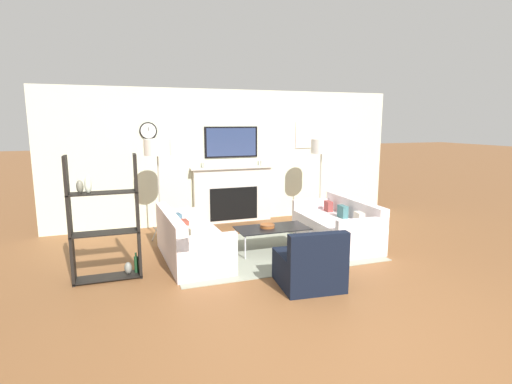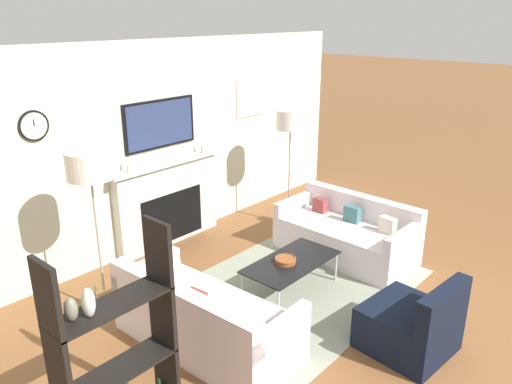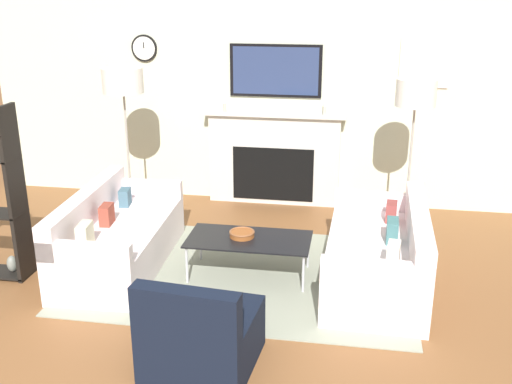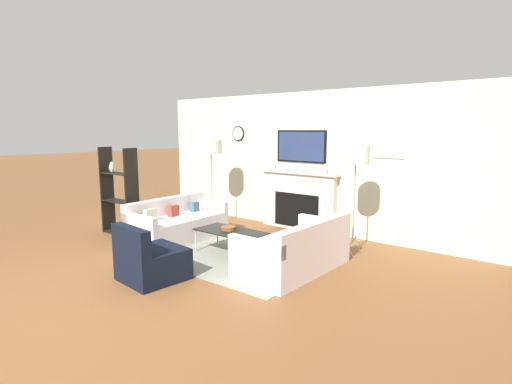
{
  "view_description": "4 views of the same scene",
  "coord_description": "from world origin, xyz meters",
  "px_view_note": "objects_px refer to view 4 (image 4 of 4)",
  "views": [
    {
      "loc": [
        -2.26,
        -3.03,
        2.05
      ],
      "look_at": [
        -0.1,
        3.06,
        0.92
      ],
      "focal_mm": 28.0,
      "sensor_mm": 36.0,
      "label": 1
    },
    {
      "loc": [
        -3.94,
        -0.27,
        3.0
      ],
      "look_at": [
        0.16,
        3.34,
        1.03
      ],
      "focal_mm": 35.0,
      "sensor_mm": 36.0,
      "label": 2
    },
    {
      "loc": [
        0.97,
        -2.34,
        2.64
      ],
      "look_at": [
        0.1,
        2.86,
        0.8
      ],
      "focal_mm": 42.0,
      "sensor_mm": 36.0,
      "label": 3
    },
    {
      "loc": [
        4.22,
        -1.83,
        1.97
      ],
      "look_at": [
        0.19,
        3.2,
        0.96
      ],
      "focal_mm": 28.0,
      "sensor_mm": 36.0,
      "label": 4
    }
  ],
  "objects_px": {
    "couch_right": "(295,252)",
    "shelf_unit": "(119,194)",
    "armchair": "(150,261)",
    "coffee_table": "(231,232)",
    "floor_lamp_left": "(211,148)",
    "decorative_bowl": "(228,228)",
    "couch_left": "(177,225)",
    "floor_lamp_right": "(356,156)"
  },
  "relations": [
    {
      "from": "couch_right",
      "to": "shelf_unit",
      "type": "height_order",
      "value": "shelf_unit"
    },
    {
      "from": "armchair",
      "to": "coffee_table",
      "type": "height_order",
      "value": "armchair"
    },
    {
      "from": "floor_lamp_left",
      "to": "coffee_table",
      "type": "bearing_deg",
      "value": -36.8
    },
    {
      "from": "decorative_bowl",
      "to": "shelf_unit",
      "type": "relative_size",
      "value": 0.15
    },
    {
      "from": "couch_left",
      "to": "coffee_table",
      "type": "xyz_separation_m",
      "value": [
        1.32,
        -0.02,
        0.09
      ]
    },
    {
      "from": "couch_left",
      "to": "floor_lamp_right",
      "type": "relative_size",
      "value": 1.05
    },
    {
      "from": "coffee_table",
      "to": "floor_lamp_left",
      "type": "height_order",
      "value": "floor_lamp_left"
    },
    {
      "from": "coffee_table",
      "to": "floor_lamp_left",
      "type": "distance_m",
      "value": 2.38
    },
    {
      "from": "shelf_unit",
      "to": "couch_left",
      "type": "bearing_deg",
      "value": 18.61
    },
    {
      "from": "shelf_unit",
      "to": "armchair",
      "type": "bearing_deg",
      "value": -24.7
    },
    {
      "from": "couch_left",
      "to": "decorative_bowl",
      "type": "xyz_separation_m",
      "value": [
        1.25,
        0.01,
        0.14
      ]
    },
    {
      "from": "floor_lamp_left",
      "to": "floor_lamp_right",
      "type": "xyz_separation_m",
      "value": [
        3.14,
        -0.0,
        -0.05
      ]
    },
    {
      "from": "couch_left",
      "to": "decorative_bowl",
      "type": "bearing_deg",
      "value": 0.55
    },
    {
      "from": "decorative_bowl",
      "to": "floor_lamp_right",
      "type": "height_order",
      "value": "floor_lamp_right"
    },
    {
      "from": "coffee_table",
      "to": "shelf_unit",
      "type": "height_order",
      "value": "shelf_unit"
    },
    {
      "from": "armchair",
      "to": "floor_lamp_left",
      "type": "bearing_deg",
      "value": 119.78
    },
    {
      "from": "coffee_table",
      "to": "armchair",
      "type": "bearing_deg",
      "value": -93.23
    },
    {
      "from": "armchair",
      "to": "decorative_bowl",
      "type": "relative_size",
      "value": 3.4
    },
    {
      "from": "couch_right",
      "to": "floor_lamp_right",
      "type": "height_order",
      "value": "floor_lamp_right"
    },
    {
      "from": "couch_right",
      "to": "floor_lamp_right",
      "type": "xyz_separation_m",
      "value": [
        0.31,
        1.2,
        1.29
      ]
    },
    {
      "from": "couch_left",
      "to": "couch_right",
      "type": "height_order",
      "value": "couch_right"
    },
    {
      "from": "couch_right",
      "to": "armchair",
      "type": "bearing_deg",
      "value": -130.86
    },
    {
      "from": "floor_lamp_left",
      "to": "decorative_bowl",
      "type": "bearing_deg",
      "value": -37.38
    },
    {
      "from": "decorative_bowl",
      "to": "coffee_table",
      "type": "bearing_deg",
      "value": -22.28
    },
    {
      "from": "couch_left",
      "to": "shelf_unit",
      "type": "distance_m",
      "value": 1.32
    },
    {
      "from": "couch_left",
      "to": "floor_lamp_left",
      "type": "height_order",
      "value": "floor_lamp_left"
    },
    {
      "from": "armchair",
      "to": "shelf_unit",
      "type": "distance_m",
      "value": 2.69
    },
    {
      "from": "floor_lamp_left",
      "to": "shelf_unit",
      "type": "height_order",
      "value": "floor_lamp_left"
    },
    {
      "from": "decorative_bowl",
      "to": "floor_lamp_right",
      "type": "relative_size",
      "value": 0.14
    },
    {
      "from": "coffee_table",
      "to": "couch_left",
      "type": "bearing_deg",
      "value": 179.24
    },
    {
      "from": "armchair",
      "to": "floor_lamp_right",
      "type": "relative_size",
      "value": 0.47
    },
    {
      "from": "couch_left",
      "to": "armchair",
      "type": "height_order",
      "value": "armchair"
    },
    {
      "from": "couch_right",
      "to": "decorative_bowl",
      "type": "distance_m",
      "value": 1.29
    },
    {
      "from": "coffee_table",
      "to": "couch_right",
      "type": "bearing_deg",
      "value": 0.88
    },
    {
      "from": "floor_lamp_left",
      "to": "floor_lamp_right",
      "type": "bearing_deg",
      "value": -0.0
    },
    {
      "from": "couch_right",
      "to": "shelf_unit",
      "type": "relative_size",
      "value": 1.06
    },
    {
      "from": "armchair",
      "to": "decorative_bowl",
      "type": "xyz_separation_m",
      "value": [
        0.01,
        1.51,
        0.16
      ]
    },
    {
      "from": "decorative_bowl",
      "to": "floor_lamp_left",
      "type": "bearing_deg",
      "value": 142.62
    },
    {
      "from": "floor_lamp_left",
      "to": "floor_lamp_right",
      "type": "distance_m",
      "value": 3.14
    },
    {
      "from": "floor_lamp_right",
      "to": "shelf_unit",
      "type": "distance_m",
      "value": 4.38
    },
    {
      "from": "armchair",
      "to": "coffee_table",
      "type": "relative_size",
      "value": 0.71
    },
    {
      "from": "armchair",
      "to": "floor_lamp_right",
      "type": "xyz_separation_m",
      "value": [
        1.6,
        2.69,
        1.31
      ]
    }
  ]
}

